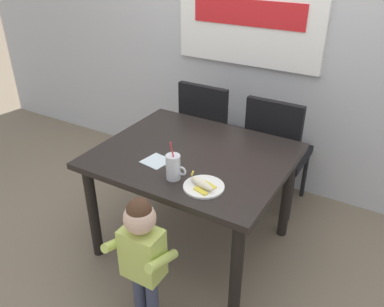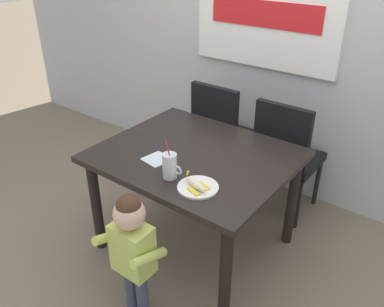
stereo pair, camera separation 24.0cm
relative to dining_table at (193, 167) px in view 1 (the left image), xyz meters
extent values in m
plane|color=#7A6B56|center=(0.00, 0.00, -0.65)|extent=(24.00, 24.00, 0.00)
cube|color=silver|center=(0.00, 1.13, 0.80)|extent=(6.40, 0.12, 2.90)
cube|color=white|center=(-0.12, 1.05, 0.80)|extent=(1.21, 0.04, 0.81)
cube|color=red|center=(-0.12, 1.02, 0.80)|extent=(0.92, 0.01, 0.19)
cube|color=black|center=(0.00, 0.00, 0.08)|extent=(1.21, 1.01, 0.04)
cylinder|color=black|center=(-0.52, -0.43, -0.29)|extent=(0.07, 0.07, 0.71)
cylinder|color=black|center=(0.52, -0.43, -0.29)|extent=(0.07, 0.07, 0.71)
cylinder|color=black|center=(-0.52, 0.43, -0.29)|extent=(0.07, 0.07, 0.71)
cylinder|color=black|center=(0.52, 0.43, -0.29)|extent=(0.07, 0.07, 0.71)
cube|color=black|center=(-0.28, 0.83, -0.20)|extent=(0.44, 0.44, 0.06)
cube|color=black|center=(-0.28, 0.63, 0.07)|extent=(0.42, 0.05, 0.48)
cylinder|color=black|center=(-0.09, 1.02, -0.44)|extent=(0.04, 0.04, 0.42)
cylinder|color=black|center=(-0.47, 1.02, -0.44)|extent=(0.04, 0.04, 0.42)
cylinder|color=black|center=(-0.09, 0.64, -0.44)|extent=(0.04, 0.04, 0.42)
cylinder|color=black|center=(-0.47, 0.64, -0.44)|extent=(0.04, 0.04, 0.42)
cube|color=black|center=(0.31, 0.80, -0.20)|extent=(0.44, 0.44, 0.06)
cube|color=black|center=(0.31, 0.60, 0.07)|extent=(0.42, 0.05, 0.48)
cylinder|color=black|center=(0.50, 0.99, -0.44)|extent=(0.04, 0.04, 0.42)
cylinder|color=black|center=(0.12, 0.99, -0.44)|extent=(0.04, 0.04, 0.42)
cylinder|color=black|center=(0.50, 0.61, -0.44)|extent=(0.04, 0.04, 0.42)
cylinder|color=black|center=(0.12, 0.61, -0.44)|extent=(0.04, 0.04, 0.42)
cylinder|color=#3F4760|center=(0.04, -0.68, -0.48)|extent=(0.07, 0.07, 0.34)
cylinder|color=#3F4760|center=(0.13, -0.68, -0.48)|extent=(0.07, 0.07, 0.34)
cube|color=#C6DB66|center=(0.09, -0.68, -0.16)|extent=(0.22, 0.15, 0.30)
sphere|color=beige|center=(0.09, -0.68, 0.08)|extent=(0.17, 0.17, 0.17)
sphere|color=#472D1E|center=(0.09, -0.68, 0.13)|extent=(0.13, 0.13, 0.13)
cylinder|color=#C6DB66|center=(-0.05, -0.70, -0.13)|extent=(0.05, 0.24, 0.13)
cylinder|color=#C6DB66|center=(0.23, -0.70, -0.13)|extent=(0.05, 0.24, 0.13)
cylinder|color=silver|center=(0.05, -0.31, 0.18)|extent=(0.08, 0.08, 0.15)
cylinder|color=beige|center=(0.05, -0.31, 0.15)|extent=(0.07, 0.07, 0.08)
torus|color=silver|center=(0.11, -0.31, 0.17)|extent=(0.06, 0.01, 0.06)
cylinder|color=#E5333F|center=(0.06, -0.32, 0.25)|extent=(0.01, 0.06, 0.21)
cylinder|color=white|center=(0.25, -0.31, 0.11)|extent=(0.23, 0.23, 0.01)
ellipsoid|color=#F4EAC6|center=(0.24, -0.33, 0.14)|extent=(0.18, 0.09, 0.04)
cube|color=yellow|center=(0.26, -0.37, 0.12)|extent=(0.10, 0.06, 0.01)
cube|color=yellow|center=(0.27, -0.29, 0.12)|extent=(0.10, 0.06, 0.01)
cylinder|color=yellow|center=(0.17, -0.30, 0.17)|extent=(0.03, 0.02, 0.03)
cube|color=silver|center=(-0.14, -0.21, 0.10)|extent=(0.17, 0.17, 0.00)
camera|label=1|loc=(1.11, -1.91, 1.33)|focal=37.02mm
camera|label=2|loc=(1.31, -1.78, 1.33)|focal=37.02mm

